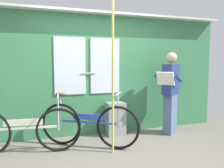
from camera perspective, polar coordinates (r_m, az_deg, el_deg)
The scene contains 7 objects.
ground_plane at distance 3.70m, azimuth 1.24°, elevation -17.93°, with size 6.47×3.98×0.04m, color #666056.
train_door_wall at distance 4.53m, azimuth -3.82°, elevation 3.09°, with size 5.47×0.28×2.43m.
bicycle_near_door at distance 3.93m, azimuth -6.07°, elevation -10.18°, with size 1.53×0.95×0.95m.
bicycle_leaning_behind at distance 3.87m, azimuth -21.67°, elevation -10.91°, with size 1.78×0.44×0.93m.
passenger_reading_newspaper at distance 4.70m, azimuth 14.62°, elevation -1.76°, with size 0.62×0.58×1.66m.
trash_bin_by_wall at distance 4.55m, azimuth 0.89°, elevation -8.81°, with size 0.37×0.28×0.66m, color gray.
handrail_pole at distance 3.52m, azimuth 0.23°, elevation 1.34°, with size 0.04×0.04×2.39m, color #C6C14C.
Camera 1 is at (-1.14, -3.20, 1.43)m, focal length 35.96 mm.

